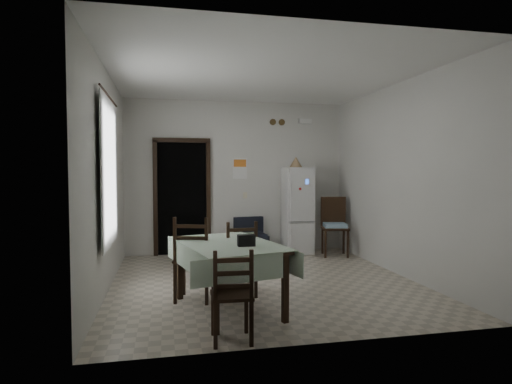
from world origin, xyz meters
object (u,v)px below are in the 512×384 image
Objects in this scene: fridge at (297,210)px; dining_chair_far_left at (195,258)px; dining_chair_near_head at (232,294)px; navy_seat at (251,236)px; dining_table at (228,276)px; corner_chair at (335,227)px; dining_chair_far_right at (239,258)px.

fridge is 1.59× the size of dining_chair_far_left.
navy_seat is at bearing -101.28° from dining_chair_near_head.
fridge reaches higher than dining_table.
fridge reaches higher than dining_chair_near_head.
dining_chair_near_head is (-2.47, -3.52, -0.10)m from corner_chair.
dining_chair_near_head is at bearing 118.54° from dining_chair_far_left.
dining_chair_far_right is 1.46m from dining_chair_near_head.
fridge reaches higher than corner_chair.
dining_chair_near_head reaches higher than dining_table.
navy_seat is at bearing 60.72° from dining_table.
fridge is 2.99m from dining_chair_far_right.
navy_seat is at bearing 177.16° from corner_chair.
dining_chair_near_head is (-0.31, -1.42, -0.04)m from dining_chair_far_right.
navy_seat is at bearing -107.74° from dining_chair_far_right.
navy_seat is 0.79× the size of dining_chair_near_head.
fridge is at bearing -125.12° from dining_chair_far_right.
fridge is 1.51× the size of corner_chair.
fridge is at bearing -113.03° from dining_chair_near_head.
dining_chair_far_left is (-0.34, 0.46, 0.13)m from dining_table.
navy_seat is (-0.92, 0.00, -0.47)m from fridge.
corner_chair is 0.74× the size of dining_table.
dining_table is at bearing -118.93° from fridge.
dining_table is (-0.86, -3.07, 0.04)m from navy_seat.
dining_chair_far_right reaches higher than dining_table.
dining_chair_far_left is (-1.21, -2.61, 0.17)m from navy_seat.
dining_table is 1.42× the size of dining_chair_far_left.
dining_chair_far_right is (0.56, 0.08, -0.04)m from dining_chair_far_left.
dining_table is 0.59m from dining_chair_far_left.
dining_chair_far_left is at bearing -77.11° from dining_chair_near_head.
corner_chair reaches higher than dining_table.
corner_chair is at bearing -139.05° from dining_chair_far_right.
fridge is 1.12× the size of dining_table.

